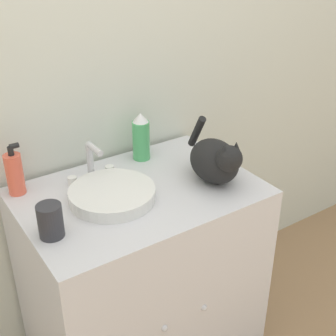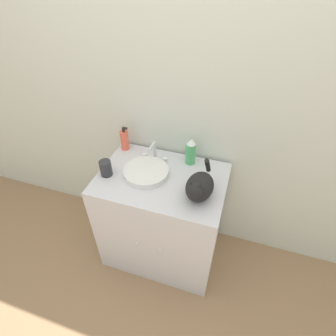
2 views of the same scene
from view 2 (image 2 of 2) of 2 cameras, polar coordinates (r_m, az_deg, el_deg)
name	(u,v)px [view 2 (image 2 of 2)]	position (r m, az deg, el deg)	size (l,w,h in m)	color
ground_plane	(151,280)	(2.18, -3.72, -23.13)	(8.00, 8.00, 0.00)	#997551
wall_back	(178,92)	(1.71, 2.13, 16.18)	(6.00, 0.05, 2.50)	silver
vanity_cabinet	(162,218)	(1.98, -1.22, -10.81)	(0.83, 0.59, 0.81)	silver
sink_basin	(146,172)	(1.70, -4.77, -0.88)	(0.29, 0.29, 0.04)	white
faucet	(154,153)	(1.78, -3.05, 3.30)	(0.18, 0.11, 0.15)	silver
cat	(199,187)	(1.51, 6.81, -4.06)	(0.18, 0.32, 0.21)	black
soap_bottle	(125,140)	(1.92, -9.42, 6.08)	(0.06, 0.06, 0.19)	#EF6047
spray_bottle	(191,152)	(1.76, 4.95, 3.56)	(0.07, 0.07, 0.19)	#4CB266
cup	(106,168)	(1.72, -13.39, -0.03)	(0.08, 0.08, 0.11)	#2D2D33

